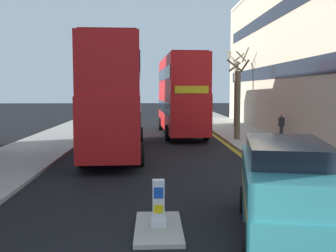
% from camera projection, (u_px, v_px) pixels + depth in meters
% --- Properties ---
extents(sidewalk_right, '(4.00, 80.00, 0.14)m').
position_uv_depth(sidewalk_right, '(273.00, 148.00, 21.37)').
color(sidewalk_right, '#ADA89E').
rests_on(sidewalk_right, ground).
extents(sidewalk_left, '(4.00, 80.00, 0.14)m').
position_uv_depth(sidewalk_left, '(34.00, 150.00, 20.86)').
color(sidewalk_left, '#ADA89E').
rests_on(sidewalk_left, ground).
extents(kerb_line_outer, '(0.10, 56.00, 0.01)m').
position_uv_depth(kerb_line_outer, '(244.00, 156.00, 19.30)').
color(kerb_line_outer, yellow).
rests_on(kerb_line_outer, ground).
extents(kerb_line_inner, '(0.10, 56.00, 0.01)m').
position_uv_depth(kerb_line_inner, '(241.00, 156.00, 19.30)').
color(kerb_line_inner, yellow).
rests_on(kerb_line_inner, ground).
extents(traffic_island, '(1.10, 2.20, 0.10)m').
position_uv_depth(traffic_island, '(159.00, 228.00, 9.12)').
color(traffic_island, '#ADA89E').
rests_on(traffic_island, ground).
extents(keep_left_bollard, '(0.36, 0.28, 1.11)m').
position_uv_depth(keep_left_bollard, '(158.00, 205.00, 9.06)').
color(keep_left_bollard, silver).
rests_on(keep_left_bollard, traffic_island).
extents(double_decker_bus_away, '(3.06, 10.88, 5.64)m').
position_uv_depth(double_decker_bus_away, '(116.00, 95.00, 19.75)').
color(double_decker_bus_away, red).
rests_on(double_decker_bus_away, ground).
extents(double_decker_bus_oncoming, '(3.17, 10.91, 5.64)m').
position_uv_depth(double_decker_bus_oncoming, '(181.00, 93.00, 28.10)').
color(double_decker_bus_oncoming, red).
rests_on(double_decker_bus_oncoming, ground).
extents(taxi_minivan, '(2.83, 5.10, 2.12)m').
position_uv_depth(taxi_minivan, '(287.00, 189.00, 8.75)').
color(taxi_minivan, teal).
rests_on(taxi_minivan, ground).
extents(pedestrian_far, '(0.34, 0.22, 1.62)m').
position_uv_depth(pedestrian_far, '(281.00, 126.00, 24.51)').
color(pedestrian_far, '#2D2D38').
rests_on(pedestrian_far, sidewalk_right).
extents(street_tree_near, '(1.83, 1.77, 6.62)m').
position_uv_depth(street_tree_near, '(236.00, 89.00, 32.69)').
color(street_tree_near, '#6B6047').
rests_on(street_tree_near, sidewalk_right).
extents(street_tree_far, '(1.42, 1.40, 5.06)m').
position_uv_depth(street_tree_far, '(238.00, 102.00, 24.67)').
color(street_tree_far, '#6B6047').
rests_on(street_tree_far, sidewalk_right).
extents(townhouse_terrace_right, '(10.08, 28.00, 12.02)m').
position_uv_depth(townhouse_terrace_right, '(332.00, 54.00, 29.45)').
color(townhouse_terrace_right, beige).
rests_on(townhouse_terrace_right, ground).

